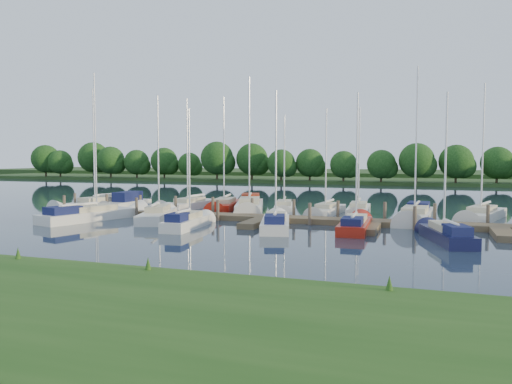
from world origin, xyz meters
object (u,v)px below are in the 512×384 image
(dock, at_px, (265,219))
(sailboat_s_2, at_px, (188,223))
(motorboat, at_px, (126,205))
(sailboat_n_5, at_px, (284,209))
(sailboat_n_0, at_px, (97,206))

(dock, distance_m, sailboat_s_2, 6.30)
(motorboat, height_order, sailboat_n_5, sailboat_n_5)
(dock, xyz_separation_m, motorboat, (-15.44, 4.88, 0.20))
(sailboat_n_0, height_order, motorboat, sailboat_n_0)
(sailboat_n_5, relative_size, sailboat_s_2, 1.04)
(sailboat_n_0, xyz_separation_m, motorboat, (2.23, 1.43, 0.12))
(sailboat_s_2, bearing_deg, motorboat, 135.39)
(sailboat_s_2, bearing_deg, sailboat_n_0, 144.51)
(motorboat, bearing_deg, sailboat_n_0, 33.94)
(sailboat_s_2, bearing_deg, sailboat_n_5, 69.53)
(dock, distance_m, sailboat_n_5, 7.13)
(motorboat, bearing_deg, sailboat_n_5, -170.28)
(dock, bearing_deg, sailboat_n_0, 168.96)
(dock, height_order, sailboat_n_0, sailboat_n_0)
(sailboat_n_0, distance_m, motorboat, 2.65)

